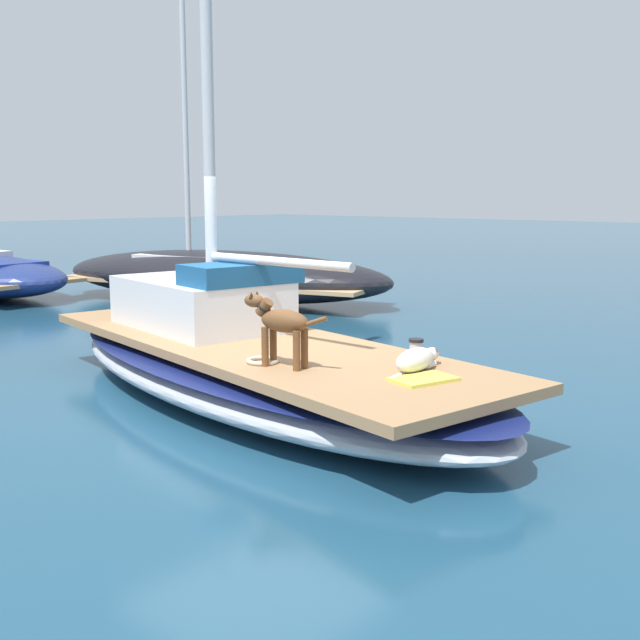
{
  "coord_description": "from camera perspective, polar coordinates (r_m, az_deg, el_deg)",
  "views": [
    {
      "loc": [
        -5.72,
        -6.2,
        2.28
      ],
      "look_at": [
        0.0,
        -1.0,
        1.01
      ],
      "focal_mm": 42.74,
      "sensor_mm": 36.0,
      "label": 1
    }
  ],
  "objects": [
    {
      "name": "deck_winch",
      "position": [
        7.64,
        7.2,
        -2.23
      ],
      "size": [
        0.16,
        0.16,
        0.21
      ],
      "color": "#B7B7BC",
      "rests_on": "sailboat_main"
    },
    {
      "name": "moored_boat_starboard_side",
      "position": [
        16.65,
        -7.45,
        3.38
      ],
      "size": [
        4.89,
        8.37,
        7.69
      ],
      "color": "black",
      "rests_on": "ground"
    },
    {
      "name": "dog_white",
      "position": [
        7.15,
        7.26,
        -2.96
      ],
      "size": [
        0.95,
        0.36,
        0.22
      ],
      "color": "silver",
      "rests_on": "sailboat_main"
    },
    {
      "name": "dog_brown",
      "position": [
        7.22,
        -2.98,
        -0.23
      ],
      "size": [
        0.31,
        0.94,
        0.7
      ],
      "color": "brown",
      "rests_on": "sailboat_main"
    },
    {
      "name": "coiled_rope",
      "position": [
        7.47,
        -4.32,
        -3.05
      ],
      "size": [
        0.32,
        0.32,
        0.04
      ],
      "primitive_type": "torus",
      "color": "beige",
      "rests_on": "sailboat_main"
    },
    {
      "name": "deck_towel",
      "position": [
        6.8,
        7.75,
        -4.41
      ],
      "size": [
        0.64,
        0.5,
        0.03
      ],
      "primitive_type": "cube",
      "rotation": [
        0.0,
        0.0,
        -0.27
      ],
      "color": "#D8D14C",
      "rests_on": "sailboat_main"
    },
    {
      "name": "sailboat_main",
      "position": [
        8.66,
        -4.91,
        -3.69
      ],
      "size": [
        3.63,
        7.54,
        0.66
      ],
      "color": "#B2B7C1",
      "rests_on": "ground"
    },
    {
      "name": "mast_main",
      "position": [
        9.23,
        -7.86,
        19.33
      ],
      "size": [
        0.14,
        2.27,
        7.2
      ],
      "color": "silver",
      "rests_on": "sailboat_main"
    },
    {
      "name": "ground_plane",
      "position": [
        8.74,
        -4.88,
        -5.83
      ],
      "size": [
        120.0,
        120.0,
        0.0
      ],
      "primitive_type": "plane",
      "color": "navy"
    },
    {
      "name": "cabin_house",
      "position": [
        9.48,
        -8.65,
        1.5
      ],
      "size": [
        1.73,
        2.42,
        0.84
      ],
      "color": "silver",
      "rests_on": "sailboat_main"
    }
  ]
}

